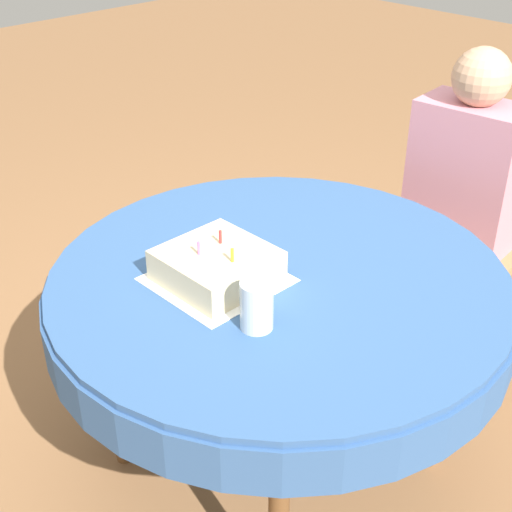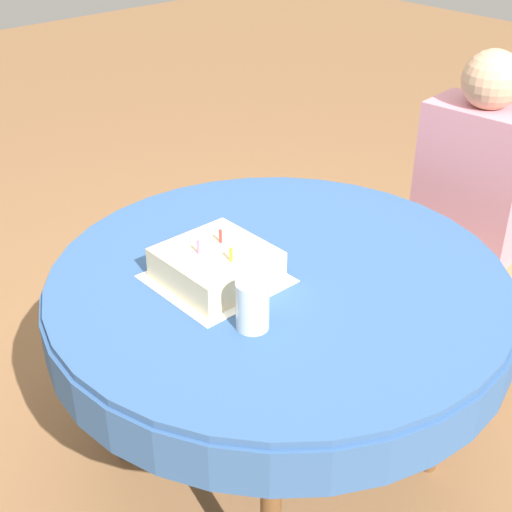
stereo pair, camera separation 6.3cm
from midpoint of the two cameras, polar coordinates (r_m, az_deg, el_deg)
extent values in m
plane|color=#8C603D|center=(2.34, 0.75, -15.99)|extent=(12.00, 12.00, 0.00)
cylinder|color=#335689|center=(1.90, 0.88, -1.61)|extent=(1.23, 1.23, 0.02)
cylinder|color=#335689|center=(1.94, 0.87, -3.43)|extent=(1.25, 1.25, 0.13)
cylinder|color=brown|center=(2.16, -12.12, -9.32)|extent=(0.05, 0.05, 0.68)
cylinder|color=brown|center=(1.77, 0.76, -19.72)|extent=(0.05, 0.05, 0.68)
cylinder|color=brown|center=(2.49, 0.84, -2.52)|extent=(0.05, 0.05, 0.68)
cylinder|color=brown|center=(2.16, 13.73, -9.52)|extent=(0.05, 0.05, 0.68)
cube|color=#A37A4C|center=(2.69, 14.84, 0.69)|extent=(0.50, 0.50, 0.04)
cube|color=#A37A4C|center=(2.76, 17.51, 6.61)|extent=(0.41, 0.07, 0.44)
cylinder|color=#A37A4C|center=(2.72, 8.56, -3.42)|extent=(0.04, 0.04, 0.39)
cylinder|color=#A37A4C|center=(2.58, 16.15, -6.57)|extent=(0.04, 0.04, 0.39)
cylinder|color=#A37A4C|center=(3.03, 12.68, -0.08)|extent=(0.04, 0.04, 0.39)
cylinder|color=tan|center=(2.70, 11.11, -3.51)|extent=(0.09, 0.09, 0.42)
cylinder|color=tan|center=(2.64, 14.48, -4.89)|extent=(0.09, 0.09, 0.42)
cube|color=#C67F8E|center=(2.56, 15.67, 6.12)|extent=(0.38, 0.25, 0.53)
sphere|color=tan|center=(2.45, 16.83, 13.55)|extent=(0.19, 0.19, 0.19)
cube|color=white|center=(1.87, -4.09, -1.90)|extent=(0.31, 0.31, 0.00)
cube|color=beige|center=(1.85, -4.14, -0.78)|extent=(0.26, 0.26, 0.08)
cylinder|color=gold|center=(1.77, -2.94, 0.06)|extent=(0.01, 0.01, 0.04)
cylinder|color=red|center=(1.85, -3.85, 1.53)|extent=(0.01, 0.01, 0.04)
cylinder|color=#D166B2|center=(1.81, -5.60, 0.63)|extent=(0.01, 0.01, 0.04)
cylinder|color=silver|center=(1.66, -1.05, -3.98)|extent=(0.08, 0.08, 0.12)
camera|label=1|loc=(0.03, -90.97, -0.58)|focal=50.00mm
camera|label=2|loc=(0.03, 89.03, 0.58)|focal=50.00mm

